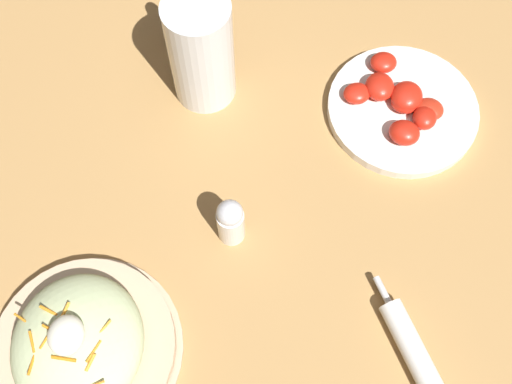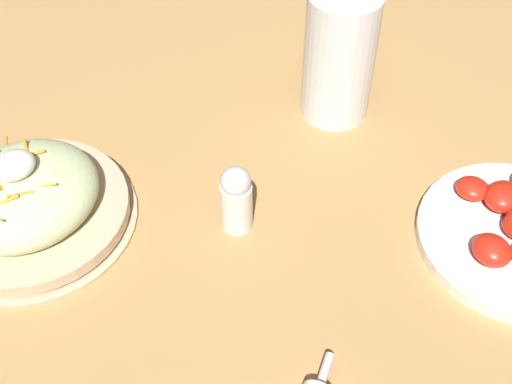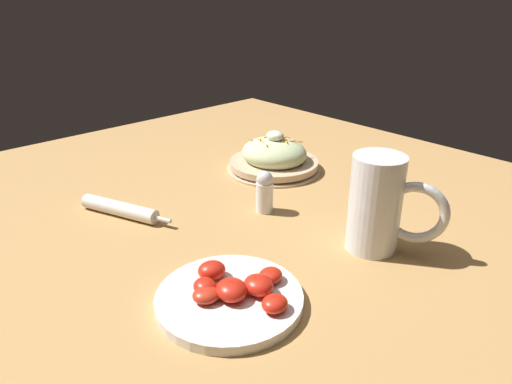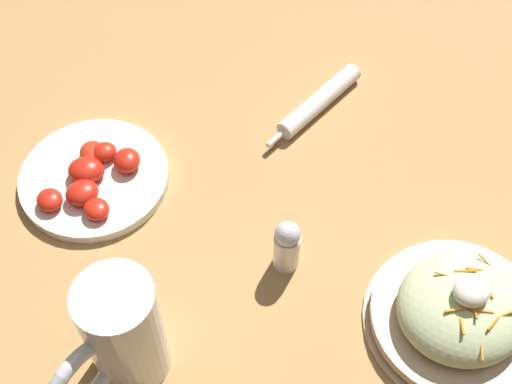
% 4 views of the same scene
% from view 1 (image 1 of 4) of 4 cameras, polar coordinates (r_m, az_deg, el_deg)
% --- Properties ---
extents(ground_plane, '(1.43, 1.43, 0.00)m').
position_cam_1_polar(ground_plane, '(0.77, 2.28, -6.42)').
color(ground_plane, '#B2844C').
extents(salad_plate, '(0.23, 0.23, 0.10)m').
position_cam_1_polar(salad_plate, '(0.73, -16.44, -13.93)').
color(salad_plate, '#D1B28E').
rests_on(salad_plate, ground_plane).
extents(beer_mug, '(0.15, 0.10, 0.17)m').
position_cam_1_polar(beer_mug, '(0.83, -5.40, 13.14)').
color(beer_mug, white).
rests_on(beer_mug, ground_plane).
extents(napkin_roll, '(0.20, 0.09, 0.03)m').
position_cam_1_polar(napkin_roll, '(0.75, 15.72, -16.10)').
color(napkin_roll, white).
rests_on(napkin_roll, ground_plane).
extents(tomato_plate, '(0.21, 0.21, 0.04)m').
position_cam_1_polar(tomato_plate, '(0.87, 13.74, 7.93)').
color(tomato_plate, white).
rests_on(tomato_plate, ground_plane).
extents(salt_shaker, '(0.03, 0.03, 0.09)m').
position_cam_1_polar(salt_shaker, '(0.74, -2.46, -2.80)').
color(salt_shaker, white).
rests_on(salt_shaker, ground_plane).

